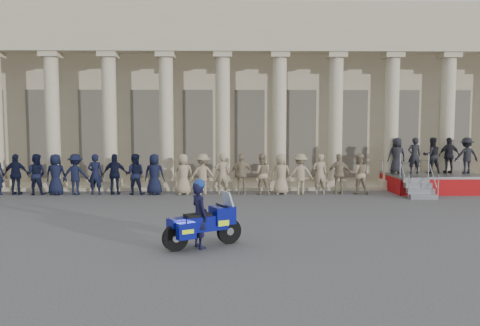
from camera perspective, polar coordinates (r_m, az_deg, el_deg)
name	(u,v)px	position (r m, az deg, el deg)	size (l,w,h in m)	color
ground	(174,226)	(14.02, -8.06, -7.67)	(90.00, 90.00, 0.00)	#454547
building	(204,100)	(28.44, -4.47, 7.70)	(40.00, 12.50, 9.00)	tan
officer_rank	(138,174)	(20.58, -12.34, -1.35)	(19.91, 0.67, 1.76)	black
reviewing_stand	(435,163)	(22.86, 22.69, 0.05)	(4.12, 3.87, 2.43)	gray
motorcycle	(204,224)	(11.51, -4.45, -7.39)	(1.89, 1.35, 1.33)	black
rider	(199,213)	(11.41, -4.98, -6.14)	(0.62, 0.70, 1.69)	black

